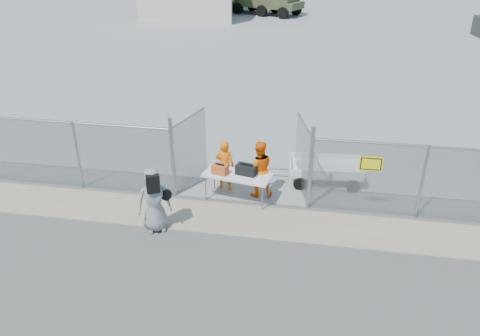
% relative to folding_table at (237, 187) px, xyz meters
% --- Properties ---
extents(ground, '(160.00, 160.00, 0.00)m').
position_rel_folding_table_xyz_m(ground, '(0.10, -2.09, -0.42)').
color(ground, '#474747').
extents(tarmac_inside, '(160.00, 80.00, 0.01)m').
position_rel_folding_table_xyz_m(tarmac_inside, '(0.10, 39.91, -0.41)').
color(tarmac_inside, gray).
rests_on(tarmac_inside, ground).
extents(dirt_strip, '(44.00, 1.60, 0.01)m').
position_rel_folding_table_xyz_m(dirt_strip, '(0.10, -1.09, -0.41)').
color(dirt_strip, gray).
rests_on(dirt_strip, ground).
extents(chain_link_fence, '(40.00, 0.20, 2.20)m').
position_rel_folding_table_xyz_m(chain_link_fence, '(0.10, -0.09, 0.68)').
color(chain_link_fence, gray).
rests_on(chain_link_fence, ground).
extents(folding_table, '(2.08, 1.15, 0.84)m').
position_rel_folding_table_xyz_m(folding_table, '(0.00, 0.00, 0.00)').
color(folding_table, white).
rests_on(folding_table, ground).
extents(orange_bag, '(0.50, 0.39, 0.28)m').
position_rel_folding_table_xyz_m(orange_bag, '(-0.51, -0.03, 0.56)').
color(orange_bag, '#D85B22').
rests_on(orange_bag, folding_table).
extents(black_duffel, '(0.65, 0.47, 0.28)m').
position_rel_folding_table_xyz_m(black_duffel, '(0.26, 0.07, 0.56)').
color(black_duffel, black).
rests_on(black_duffel, folding_table).
extents(security_worker_left, '(0.63, 0.45, 1.61)m').
position_rel_folding_table_xyz_m(security_worker_left, '(-0.49, 0.57, 0.38)').
color(security_worker_left, '#FF6406').
rests_on(security_worker_left, ground).
extents(security_worker_right, '(1.01, 0.88, 1.77)m').
position_rel_folding_table_xyz_m(security_worker_right, '(0.58, 0.36, 0.46)').
color(security_worker_right, '#FF6406').
rests_on(security_worker_right, ground).
extents(visitor, '(1.04, 0.89, 1.80)m').
position_rel_folding_table_xyz_m(visitor, '(-1.86, -1.92, 0.48)').
color(visitor, gray).
rests_on(visitor, ground).
extents(utility_trailer, '(3.07, 1.76, 0.72)m').
position_rel_folding_table_xyz_m(utility_trailer, '(2.55, 1.62, -0.06)').
color(utility_trailer, white).
rests_on(utility_trailer, ground).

